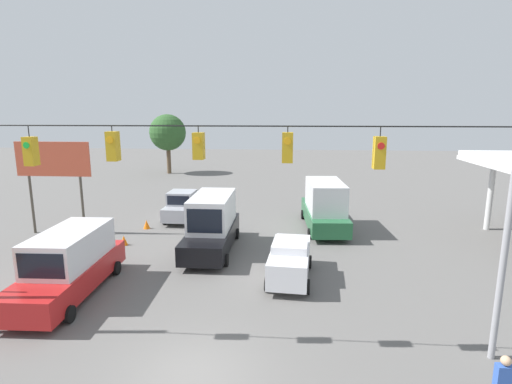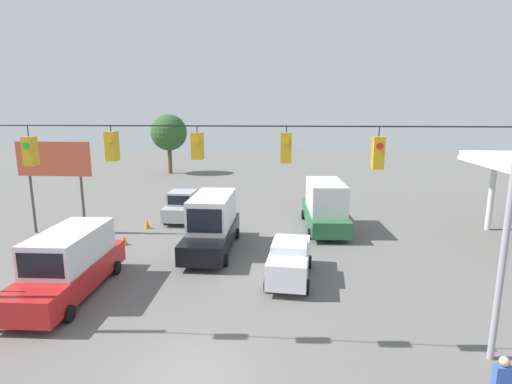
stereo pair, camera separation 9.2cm
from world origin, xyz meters
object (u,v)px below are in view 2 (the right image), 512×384
object	(u,v)px
traffic_cone_third	(124,240)
roadside_billboard	(54,165)
pickup_truck_silver_withflow_far	(185,206)
sedan_white_crossing_near	(290,259)
box_truck_red_parked_shoulder	(69,263)
box_truck_black_withflow_mid	(212,223)
traffic_cone_nearest	(54,295)
box_truck_green_oncoming_far	(325,206)
traffic_cone_second	(93,264)
tree_horizon_left	(169,133)
traffic_cone_fourth	(147,224)
overhead_signal_span	(199,193)

from	to	relation	value
traffic_cone_third	roadside_billboard	xyz separation A→B (m)	(4.98, -1.87, 4.07)
pickup_truck_silver_withflow_far	sedan_white_crossing_near	world-z (taller)	pickup_truck_silver_withflow_far
box_truck_red_parked_shoulder	pickup_truck_silver_withflow_far	bearing A→B (deg)	-98.15
roadside_billboard	box_truck_black_withflow_mid	bearing A→B (deg)	167.88
traffic_cone_nearest	box_truck_black_withflow_mid	bearing A→B (deg)	-128.14
box_truck_green_oncoming_far	traffic_cone_third	world-z (taller)	box_truck_green_oncoming_far
box_truck_green_oncoming_far	traffic_cone_third	size ratio (longest dim) A/B	12.35
traffic_cone_second	tree_horizon_left	xyz separation A→B (m)	(5.26, -30.45, 4.73)
box_truck_red_parked_shoulder	traffic_cone_fourth	size ratio (longest dim) A/B	11.82
overhead_signal_span	traffic_cone_second	xyz separation A→B (m)	(6.80, -5.90, -4.87)
box_truck_red_parked_shoulder	box_truck_black_withflow_mid	bearing A→B (deg)	-130.20
box_truck_black_withflow_mid	traffic_cone_nearest	size ratio (longest dim) A/B	11.68
traffic_cone_fourth	traffic_cone_nearest	bearing A→B (deg)	89.17
box_truck_red_parked_shoulder	traffic_cone_nearest	xyz separation A→B (m)	(0.29, 0.82, -1.06)
traffic_cone_second	box_truck_black_withflow_mid	bearing A→B (deg)	-148.13
sedan_white_crossing_near	traffic_cone_second	bearing A→B (deg)	-1.94
traffic_cone_nearest	traffic_cone_third	distance (m)	7.03
pickup_truck_silver_withflow_far	traffic_cone_nearest	xyz separation A→B (m)	(2.03, 12.98, -0.69)
traffic_cone_third	roadside_billboard	distance (m)	6.70
box_truck_green_oncoming_far	tree_horizon_left	world-z (taller)	tree_horizon_left
box_truck_red_parked_shoulder	traffic_cone_second	bearing A→B (deg)	-82.15
overhead_signal_span	traffic_cone_fourth	bearing A→B (deg)	-62.91
sedan_white_crossing_near	roadside_billboard	world-z (taller)	roadside_billboard
box_truck_black_withflow_mid	roadside_billboard	distance (m)	10.86
traffic_cone_second	sedan_white_crossing_near	bearing A→B (deg)	178.06
box_truck_black_withflow_mid	traffic_cone_second	xyz separation A→B (m)	(5.33, 3.31, -1.23)
sedan_white_crossing_near	traffic_cone_second	distance (m)	9.67
pickup_truck_silver_withflow_far	sedan_white_crossing_near	bearing A→B (deg)	127.26
sedan_white_crossing_near	traffic_cone_third	size ratio (longest dim) A/B	7.93
tree_horizon_left	sedan_white_crossing_near	bearing A→B (deg)	115.84
overhead_signal_span	traffic_cone_fourth	world-z (taller)	overhead_signal_span
box_truck_black_withflow_mid	traffic_cone_fourth	world-z (taller)	box_truck_black_withflow_mid
pickup_truck_silver_withflow_far	traffic_cone_third	xyz separation A→B (m)	(2.05, 5.94, -0.69)
traffic_cone_third	tree_horizon_left	bearing A→B (deg)	-78.79
overhead_signal_span	tree_horizon_left	size ratio (longest dim) A/B	2.55
box_truck_black_withflow_mid	traffic_cone_third	bearing A→B (deg)	-3.59
traffic_cone_second	tree_horizon_left	world-z (taller)	tree_horizon_left
overhead_signal_span	pickup_truck_silver_withflow_far	world-z (taller)	overhead_signal_span
traffic_cone_third	overhead_signal_span	bearing A→B (deg)	125.26
roadside_billboard	pickup_truck_silver_withflow_far	bearing A→B (deg)	-149.89
box_truck_black_withflow_mid	traffic_cone_nearest	xyz separation A→B (m)	(5.26, 6.70, -1.23)
traffic_cone_third	pickup_truck_silver_withflow_far	bearing A→B (deg)	-108.99
box_truck_black_withflow_mid	traffic_cone_second	size ratio (longest dim) A/B	11.68
overhead_signal_span	sedan_white_crossing_near	distance (m)	7.54
traffic_cone_second	traffic_cone_third	world-z (taller)	same
overhead_signal_span	traffic_cone_third	xyz separation A→B (m)	(6.75, -9.55, -4.87)
box_truck_black_withflow_mid	roadside_billboard	size ratio (longest dim) A/B	1.16
pickup_truck_silver_withflow_far	sedan_white_crossing_near	xyz separation A→B (m)	(-7.54, 9.91, -0.02)
pickup_truck_silver_withflow_far	tree_horizon_left	xyz separation A→B (m)	(7.36, -20.86, 4.05)
box_truck_green_oncoming_far	pickup_truck_silver_withflow_far	distance (m)	9.97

